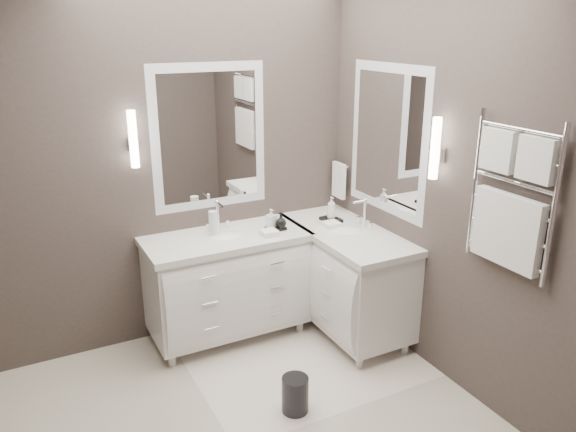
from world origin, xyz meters
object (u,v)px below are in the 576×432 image
vanity_right (345,273)px  waste_bin (295,394)px  towel_ladder (510,205)px  vanity_back (227,279)px

vanity_right → waste_bin: (-0.85, -0.74, -0.36)m
towel_ladder → waste_bin: size_ratio=3.71×
vanity_back → waste_bin: size_ratio=5.12×
vanity_right → waste_bin: bearing=-138.9°
vanity_right → towel_ladder: (0.23, -1.30, 0.91)m
towel_ladder → vanity_right: bearing=99.8°
vanity_back → vanity_right: size_ratio=1.00×
vanity_back → vanity_right: 0.93m
vanity_back → vanity_right: same height
towel_ladder → waste_bin: (-1.08, 0.56, -1.27)m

